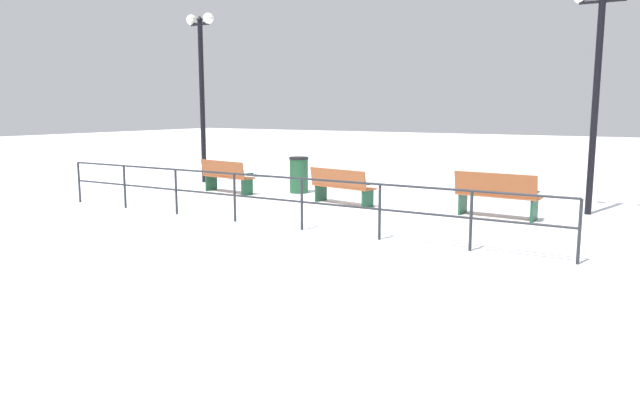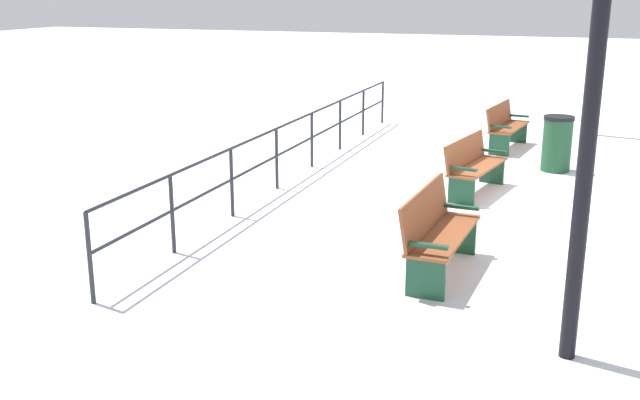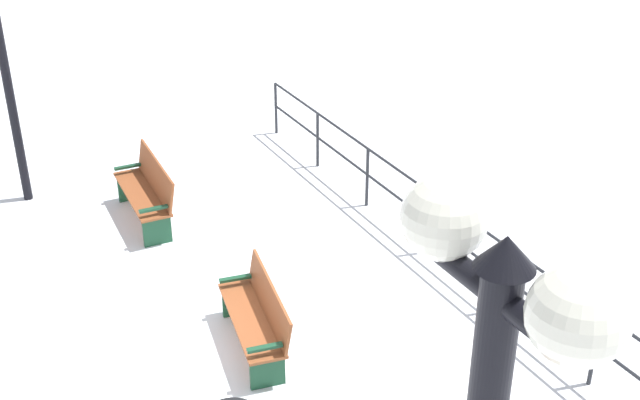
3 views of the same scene
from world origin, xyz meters
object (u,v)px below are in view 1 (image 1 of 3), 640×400
(trash_bin, at_px, (299,175))
(lamppost_near, at_px, (597,76))
(bench_nearest, at_px, (496,194))
(lamppost_middle, at_px, (201,69))
(bench_second, at_px, (341,186))
(bench_third, at_px, (226,176))

(trash_bin, bearing_deg, lamppost_near, -86.26)
(bench_nearest, distance_m, lamppost_middle, 9.87)
(bench_nearest, xyz_separation_m, trash_bin, (1.01, 5.53, -0.02))
(lamppost_near, bearing_deg, bench_nearest, 133.02)
(bench_second, distance_m, trash_bin, 2.26)
(bench_nearest, height_order, trash_bin, trash_bin)
(lamppost_middle, bearing_deg, bench_third, -125.22)
(lamppost_middle, relative_size, trash_bin, 5.20)
(bench_nearest, xyz_separation_m, bench_third, (-0.05, 7.16, -0.03))
(bench_second, distance_m, bench_third, 3.57)
(bench_nearest, distance_m, lamppost_near, 3.24)
(bench_nearest, relative_size, lamppost_middle, 0.34)
(bench_nearest, xyz_separation_m, bench_second, (-0.14, 3.59, -0.05))
(lamppost_near, distance_m, trash_bin, 7.53)
(bench_nearest, relative_size, bench_second, 1.02)
(trash_bin, bearing_deg, bench_third, 122.88)
(bench_nearest, relative_size, lamppost_near, 0.37)
(bench_nearest, height_order, bench_second, bench_nearest)
(lamppost_middle, height_order, trash_bin, lamppost_middle)
(bench_second, relative_size, trash_bin, 1.76)
(bench_nearest, bearing_deg, lamppost_middle, 84.39)
(bench_second, relative_size, bench_third, 1.02)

